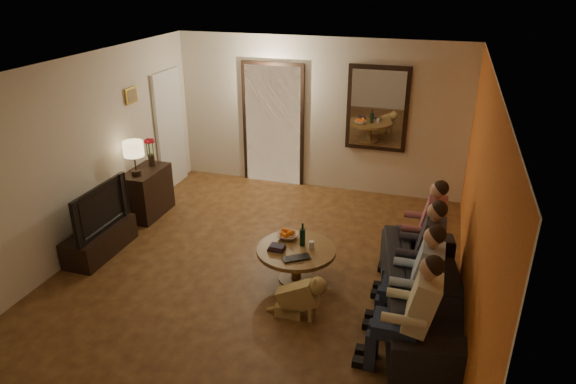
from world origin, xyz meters
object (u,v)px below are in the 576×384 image
(sofa, at_px, (427,291))
(person_d, at_px, (425,232))
(dresser, at_px, (147,193))
(tv_stand, at_px, (100,241))
(table_lamp, at_px, (135,158))
(tv, at_px, (94,208))
(person_b, at_px, (418,285))
(bowl, at_px, (288,236))
(dog, at_px, (298,295))
(person_c, at_px, (422,256))
(laptop, at_px, (298,260))
(wine_bottle, at_px, (302,234))
(coffee_table, at_px, (296,264))
(person_a, at_px, (413,319))

(sofa, xyz_separation_m, person_d, (-0.10, 0.90, 0.26))
(dresser, height_order, tv_stand, dresser)
(table_lamp, distance_m, tv_stand, 1.33)
(dresser, relative_size, tv, 0.76)
(person_b, height_order, bowl, person_b)
(person_d, xyz_separation_m, dog, (-1.26, -1.31, -0.32))
(person_c, relative_size, dog, 2.14)
(tv, distance_m, laptop, 2.86)
(table_lamp, relative_size, wine_bottle, 1.74)
(tv, bearing_deg, person_c, -87.81)
(dresser, xyz_separation_m, laptop, (2.85, -1.38, 0.09))
(sofa, bearing_deg, tv, 78.54)
(tv, xyz_separation_m, person_b, (4.24, -0.44, -0.09))
(tv_stand, distance_m, coffee_table, 2.76)
(person_b, height_order, person_c, same)
(dresser, height_order, table_lamp, table_lamp)
(tv, bearing_deg, wine_bottle, -84.84)
(tv, xyz_separation_m, person_c, (4.24, 0.16, -0.09))
(person_a, relative_size, dog, 2.14)
(tv_stand, relative_size, person_a, 0.92)
(coffee_table, distance_m, wine_bottle, 0.40)
(tv, relative_size, dog, 1.98)
(wine_bottle, height_order, laptop, wine_bottle)
(tv, height_order, dog, tv)
(person_a, relative_size, bowl, 4.63)
(tv_stand, height_order, person_d, person_d)
(bowl, bearing_deg, sofa, -16.11)
(person_b, bearing_deg, person_a, -90.00)
(table_lamp, xyz_separation_m, bowl, (2.57, -0.66, -0.54))
(person_c, distance_m, laptop, 1.42)
(wine_bottle, bearing_deg, dog, -77.73)
(person_c, bearing_deg, person_a, -90.00)
(bowl, bearing_deg, tv_stand, -171.75)
(coffee_table, relative_size, wine_bottle, 3.16)
(coffee_table, bearing_deg, person_c, 0.36)
(tv_stand, bearing_deg, dog, -10.47)
(sofa, bearing_deg, bowl, 64.25)
(laptop, bearing_deg, tv, 143.07)
(sofa, xyz_separation_m, bowl, (-1.77, 0.51, 0.14))
(person_a, bearing_deg, wine_bottle, 138.09)
(person_d, bearing_deg, person_b, -90.00)
(table_lamp, distance_m, bowl, 2.71)
(table_lamp, xyz_separation_m, wine_bottle, (2.80, -0.78, -0.42))
(person_b, xyz_separation_m, person_d, (0.00, 1.20, 0.00))
(dresser, bearing_deg, tv, -90.00)
(person_d, bearing_deg, laptop, -147.35)
(bowl, bearing_deg, tv, -171.75)
(person_a, height_order, wine_bottle, person_a)
(sofa, relative_size, wine_bottle, 7.54)
(person_b, xyz_separation_m, wine_bottle, (-1.44, 0.69, 0.01))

